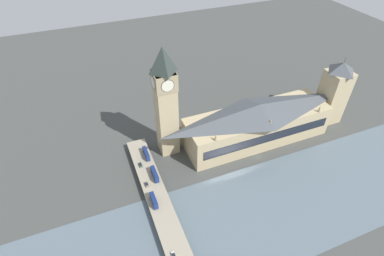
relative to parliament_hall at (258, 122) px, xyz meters
name	(u,v)px	position (x,y,z in m)	size (l,w,h in m)	color
ground_plane	(258,157)	(-17.86, 8.00, -15.60)	(600.00, 600.00, 0.00)	#424442
river_water	(293,200)	(-57.51, 8.00, -15.45)	(67.30, 360.00, 0.30)	slate
parliament_hall	(258,122)	(0.00, 0.00, 0.00)	(30.16, 106.42, 31.43)	tan
clock_tower	(165,100)	(13.68, 63.61, 26.76)	(14.03, 14.03, 78.82)	tan
victoria_tower	(333,93)	(0.05, -65.55, 9.67)	(16.69, 16.69, 54.54)	tan
road_bridge	(173,240)	(-57.51, 84.61, -11.57)	(166.61, 13.20, 4.93)	gray
double_decker_bus_lead	(154,200)	(-31.68, 87.50, -7.98)	(10.21, 2.60, 4.85)	navy
double_decker_bus_mid	(155,174)	(-12.51, 81.34, -7.95)	(11.65, 2.66, 4.91)	navy
double_decker_bus_rear	(146,153)	(7.45, 81.47, -8.06)	(11.36, 2.49, 4.69)	navy
car_northbound_lead	(174,256)	(-66.34, 87.48, -9.99)	(4.65, 1.76, 1.36)	silver
car_northbound_tail	(140,165)	(0.46, 87.43, -9.95)	(4.29, 1.87, 1.45)	#2D5638
car_southbound_lead	(147,184)	(-17.00, 88.00, -9.98)	(4.25, 1.89, 1.35)	slate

